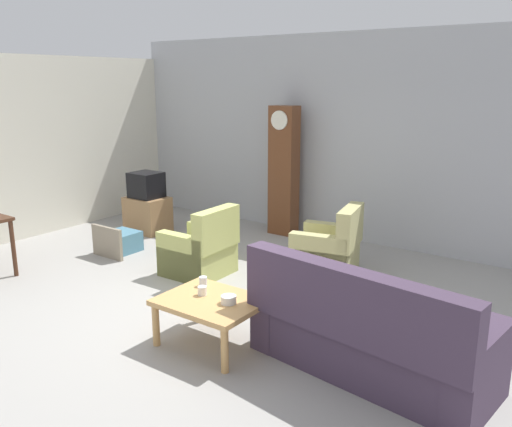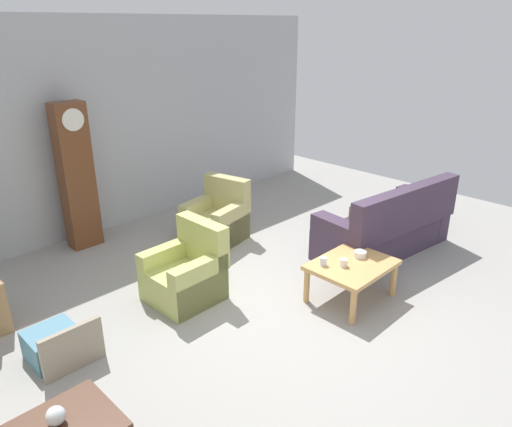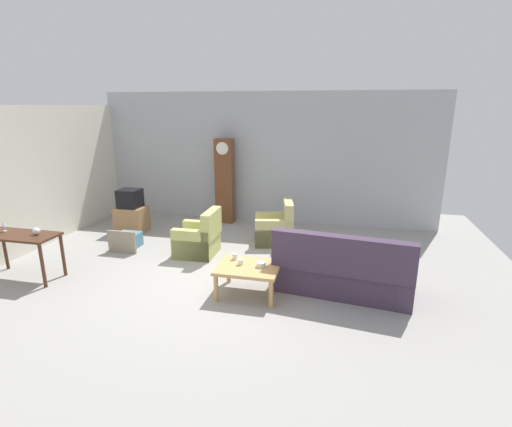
{
  "view_description": "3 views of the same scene",
  "coord_description": "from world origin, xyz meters",
  "px_view_note": "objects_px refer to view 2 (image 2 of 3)",
  "views": [
    {
      "loc": [
        3.7,
        -4.03,
        2.5
      ],
      "look_at": [
        0.18,
        0.89,
        0.97
      ],
      "focal_mm": 37.39,
      "sensor_mm": 36.0,
      "label": 1
    },
    {
      "loc": [
        -3.7,
        -3.16,
        3.08
      ],
      "look_at": [
        0.33,
        0.86,
        0.8
      ],
      "focal_mm": 33.58,
      "sensor_mm": 36.0,
      "label": 2
    },
    {
      "loc": [
        1.98,
        -5.78,
        2.87
      ],
      "look_at": [
        0.45,
        0.74,
        0.98
      ],
      "focal_mm": 26.92,
      "sensor_mm": 36.0,
      "label": 3
    }
  ],
  "objects_px": {
    "couch_floral": "(387,228)",
    "grandfather_clock": "(76,177)",
    "cup_blue_rimmed": "(323,261)",
    "armchair_olive_far": "(217,220)",
    "coffee_table_wood": "(352,268)",
    "cup_white_porcelain": "(344,263)",
    "bowl_white_stacked": "(360,254)",
    "glass_dome_cloche": "(56,416)",
    "armchair_olive_near": "(186,275)",
    "storage_box_blue": "(53,344)",
    "framed_picture_leaning": "(73,349)"
  },
  "relations": [
    {
      "from": "couch_floral",
      "to": "bowl_white_stacked",
      "type": "relative_size",
      "value": 14.95
    },
    {
      "from": "cup_white_porcelain",
      "to": "glass_dome_cloche",
      "type": "bearing_deg",
      "value": -175.32
    },
    {
      "from": "armchair_olive_near",
      "to": "framed_picture_leaning",
      "type": "relative_size",
      "value": 1.53
    },
    {
      "from": "grandfather_clock",
      "to": "cup_white_porcelain",
      "type": "height_order",
      "value": "grandfather_clock"
    },
    {
      "from": "armchair_olive_near",
      "to": "glass_dome_cloche",
      "type": "xyz_separation_m",
      "value": [
        -2.22,
        -1.65,
        0.55
      ]
    },
    {
      "from": "armchair_olive_far",
      "to": "bowl_white_stacked",
      "type": "bearing_deg",
      "value": -84.95
    },
    {
      "from": "coffee_table_wood",
      "to": "framed_picture_leaning",
      "type": "xyz_separation_m",
      "value": [
        -2.91,
        1.12,
        -0.17
      ]
    },
    {
      "from": "framed_picture_leaning",
      "to": "storage_box_blue",
      "type": "xyz_separation_m",
      "value": [
        -0.06,
        0.32,
        -0.08
      ]
    },
    {
      "from": "couch_floral",
      "to": "coffee_table_wood",
      "type": "height_order",
      "value": "couch_floral"
    },
    {
      "from": "armchair_olive_far",
      "to": "coffee_table_wood",
      "type": "height_order",
      "value": "armchair_olive_far"
    },
    {
      "from": "cup_blue_rimmed",
      "to": "coffee_table_wood",
      "type": "bearing_deg",
      "value": -36.83
    },
    {
      "from": "armchair_olive_near",
      "to": "grandfather_clock",
      "type": "relative_size",
      "value": 0.44
    },
    {
      "from": "framed_picture_leaning",
      "to": "cup_white_porcelain",
      "type": "xyz_separation_m",
      "value": [
        2.77,
        -1.09,
        0.29
      ]
    },
    {
      "from": "couch_floral",
      "to": "framed_picture_leaning",
      "type": "distance_m",
      "value": 4.4
    },
    {
      "from": "armchair_olive_near",
      "to": "coffee_table_wood",
      "type": "height_order",
      "value": "armchair_olive_near"
    },
    {
      "from": "armchair_olive_near",
      "to": "glass_dome_cloche",
      "type": "relative_size",
      "value": 7.57
    },
    {
      "from": "couch_floral",
      "to": "framed_picture_leaning",
      "type": "bearing_deg",
      "value": 170.36
    },
    {
      "from": "coffee_table_wood",
      "to": "cup_white_porcelain",
      "type": "xyz_separation_m",
      "value": [
        -0.13,
        0.03,
        0.11
      ]
    },
    {
      "from": "grandfather_clock",
      "to": "cup_blue_rimmed",
      "type": "xyz_separation_m",
      "value": [
        1.25,
        -3.44,
        -0.54
      ]
    },
    {
      "from": "grandfather_clock",
      "to": "storage_box_blue",
      "type": "distance_m",
      "value": 2.79
    },
    {
      "from": "armchair_olive_far",
      "to": "grandfather_clock",
      "type": "height_order",
      "value": "grandfather_clock"
    },
    {
      "from": "couch_floral",
      "to": "grandfather_clock",
      "type": "relative_size",
      "value": 1.04
    },
    {
      "from": "bowl_white_stacked",
      "to": "couch_floral",
      "type": "bearing_deg",
      "value": 16.21
    },
    {
      "from": "framed_picture_leaning",
      "to": "bowl_white_stacked",
      "type": "relative_size",
      "value": 4.09
    },
    {
      "from": "couch_floral",
      "to": "storage_box_blue",
      "type": "relative_size",
      "value": 4.72
    },
    {
      "from": "coffee_table_wood",
      "to": "bowl_white_stacked",
      "type": "bearing_deg",
      "value": 7.0
    },
    {
      "from": "framed_picture_leaning",
      "to": "glass_dome_cloche",
      "type": "distance_m",
      "value": 1.65
    },
    {
      "from": "framed_picture_leaning",
      "to": "storage_box_blue",
      "type": "relative_size",
      "value": 1.29
    },
    {
      "from": "coffee_table_wood",
      "to": "glass_dome_cloche",
      "type": "xyz_separation_m",
      "value": [
        -3.58,
        -0.25,
        0.45
      ]
    },
    {
      "from": "armchair_olive_far",
      "to": "storage_box_blue",
      "type": "bearing_deg",
      "value": -161.9
    },
    {
      "from": "armchair_olive_far",
      "to": "bowl_white_stacked",
      "type": "distance_m",
      "value": 2.4
    },
    {
      "from": "cup_white_porcelain",
      "to": "bowl_white_stacked",
      "type": "xyz_separation_m",
      "value": [
        0.33,
        -0.0,
        -0.01
      ]
    },
    {
      "from": "grandfather_clock",
      "to": "cup_white_porcelain",
      "type": "distance_m",
      "value": 3.91
    },
    {
      "from": "cup_white_porcelain",
      "to": "cup_blue_rimmed",
      "type": "bearing_deg",
      "value": 128.9
    },
    {
      "from": "glass_dome_cloche",
      "to": "bowl_white_stacked",
      "type": "relative_size",
      "value": 0.83
    },
    {
      "from": "grandfather_clock",
      "to": "framed_picture_leaning",
      "type": "bearing_deg",
      "value": -118.64
    },
    {
      "from": "framed_picture_leaning",
      "to": "cup_blue_rimmed",
      "type": "distance_m",
      "value": 2.79
    },
    {
      "from": "armchair_olive_far",
      "to": "cup_white_porcelain",
      "type": "height_order",
      "value": "armchair_olive_far"
    },
    {
      "from": "armchair_olive_far",
      "to": "cup_white_porcelain",
      "type": "xyz_separation_m",
      "value": [
        -0.12,
        -2.38,
        0.21
      ]
    },
    {
      "from": "coffee_table_wood",
      "to": "grandfather_clock",
      "type": "bearing_deg",
      "value": 112.71
    },
    {
      "from": "cup_blue_rimmed",
      "to": "cup_white_porcelain",
      "type": "bearing_deg",
      "value": -51.1
    },
    {
      "from": "couch_floral",
      "to": "coffee_table_wood",
      "type": "xyz_separation_m",
      "value": [
        -1.43,
        -0.38,
        0.05
      ]
    },
    {
      "from": "armchair_olive_near",
      "to": "coffee_table_wood",
      "type": "xyz_separation_m",
      "value": [
        1.36,
        -1.39,
        0.1
      ]
    },
    {
      "from": "glass_dome_cloche",
      "to": "armchair_olive_near",
      "type": "bearing_deg",
      "value": 36.61
    },
    {
      "from": "armchair_olive_near",
      "to": "grandfather_clock",
      "type": "height_order",
      "value": "grandfather_clock"
    },
    {
      "from": "couch_floral",
      "to": "armchair_olive_near",
      "type": "distance_m",
      "value": 2.97
    },
    {
      "from": "cup_white_porcelain",
      "to": "bowl_white_stacked",
      "type": "distance_m",
      "value": 0.33
    },
    {
      "from": "couch_floral",
      "to": "cup_blue_rimmed",
      "type": "xyz_separation_m",
      "value": [
        -1.71,
        -0.17,
        0.16
      ]
    },
    {
      "from": "armchair_olive_near",
      "to": "framed_picture_leaning",
      "type": "height_order",
      "value": "armchair_olive_near"
    },
    {
      "from": "armchair_olive_far",
      "to": "armchair_olive_near",
      "type": "bearing_deg",
      "value": -143.14
    }
  ]
}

